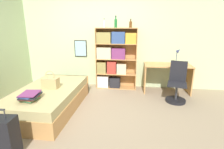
{
  "coord_description": "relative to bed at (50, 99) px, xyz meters",
  "views": [
    {
      "loc": [
        0.98,
        -3.16,
        1.7
      ],
      "look_at": [
        0.53,
        0.2,
        0.75
      ],
      "focal_mm": 28.0,
      "sensor_mm": 36.0,
      "label": 1
    }
  ],
  "objects": [
    {
      "name": "book_stack_on_bed",
      "position": [
        -0.02,
        -0.6,
        0.3
      ],
      "size": [
        0.33,
        0.4,
        0.12
      ],
      "color": "#232328",
      "rests_on": "bed"
    },
    {
      "name": "ground_plane",
      "position": [
        0.76,
        -0.02,
        -0.23
      ],
      "size": [
        14.0,
        14.0,
        0.0
      ],
      "primitive_type": "plane",
      "color": "gray"
    },
    {
      "name": "bookcase",
      "position": [
        1.15,
        1.49,
        0.62
      ],
      "size": [
        1.1,
        0.31,
        1.65
      ],
      "color": "tan",
      "rests_on": "ground_plane"
    },
    {
      "name": "bottle_brown",
      "position": [
        1.22,
        1.46,
        1.53
      ],
      "size": [
        0.07,
        0.07,
        0.3
      ],
      "color": "#1E6B2D",
      "rests_on": "bookcase"
    },
    {
      "name": "bottle_clear",
      "position": [
        1.59,
        1.54,
        1.5
      ],
      "size": [
        0.07,
        0.07,
        0.22
      ],
      "color": "brown",
      "rests_on": "bookcase"
    },
    {
      "name": "desk_lamp",
      "position": [
        2.8,
        1.35,
        0.79
      ],
      "size": [
        0.15,
        0.11,
        0.43
      ],
      "color": "navy",
      "rests_on": "desk"
    },
    {
      "name": "desk",
      "position": [
        2.58,
        1.36,
        0.28
      ],
      "size": [
        1.18,
        0.59,
        0.73
      ],
      "color": "tan",
      "rests_on": "ground_plane"
    },
    {
      "name": "wall_back",
      "position": [
        0.76,
        1.7,
        1.07
      ],
      "size": [
        10.0,
        0.09,
        2.6
      ],
      "color": "beige",
      "rests_on": "ground_plane"
    },
    {
      "name": "bottle_green",
      "position": [
        0.91,
        1.5,
        1.51
      ],
      "size": [
        0.07,
        0.07,
        0.23
      ],
      "color": "#B7BCC1",
      "rests_on": "bookcase"
    },
    {
      "name": "desk_chair",
      "position": [
        2.72,
        0.77,
        0.07
      ],
      "size": [
        0.49,
        0.49,
        0.92
      ],
      "color": "black",
      "rests_on": "ground_plane"
    },
    {
      "name": "handbag",
      "position": [
        0.05,
        0.0,
        0.35
      ],
      "size": [
        0.32,
        0.18,
        0.37
      ],
      "color": "tan",
      "rests_on": "bed"
    },
    {
      "name": "bed",
      "position": [
        0.0,
        0.0,
        0.0
      ],
      "size": [
        1.13,
        2.01,
        0.46
      ],
      "color": "tan",
      "rests_on": "ground_plane"
    },
    {
      "name": "suitcase",
      "position": [
        0.05,
        -1.43,
        0.06
      ],
      "size": [
        0.43,
        0.26,
        0.71
      ],
      "color": "black",
      "rests_on": "ground_plane"
    }
  ]
}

